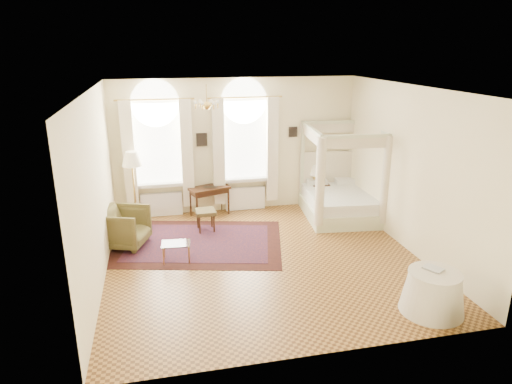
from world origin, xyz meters
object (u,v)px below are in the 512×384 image
canopy_bed (340,197)px  nightstand (320,195)px  writing_desk (209,191)px  floor_lamp (132,163)px  armchair (124,227)px  side_table (433,292)px  coffee_table (176,245)px  stool (206,213)px

canopy_bed → nightstand: size_ratio=3.54×
writing_desk → floor_lamp: size_ratio=0.62×
armchair → canopy_bed: bearing=-62.6°
armchair → side_table: armchair is taller
writing_desk → coffee_table: 2.60m
nightstand → writing_desk: (-2.87, -0.00, 0.31)m
floor_lamp → armchair: bearing=-99.5°
nightstand → stool: 3.24m
canopy_bed → side_table: canopy_bed is taller
nightstand → stool: size_ratio=1.27×
canopy_bed → writing_desk: bearing=165.3°
stool → coffee_table: size_ratio=0.84×
coffee_table → side_table: size_ratio=0.59×
coffee_table → side_table: 4.67m
nightstand → side_table: bearing=-89.7°
stool → side_table: (3.10, -4.07, -0.08)m
canopy_bed → floor_lamp: (-4.84, 0.56, 0.99)m
writing_desk → side_table: bearing=-60.2°
nightstand → coffee_table: (-3.82, -2.40, 0.03)m
writing_desk → canopy_bed: bearing=-14.7°
coffee_table → writing_desk: bearing=68.5°
coffee_table → nightstand: bearing=32.2°
writing_desk → coffee_table: bearing=-111.5°
stool → floor_lamp: 2.03m
nightstand → floor_lamp: floor_lamp is taller
canopy_bed → armchair: 5.09m
floor_lamp → nightstand: bearing=3.0°
nightstand → floor_lamp: size_ratio=0.36×
armchair → floor_lamp: floor_lamp is taller
side_table → writing_desk: bearing=119.8°
canopy_bed → writing_desk: (-3.08, 0.81, 0.12)m
armchair → coffee_table: armchair is taller
writing_desk → stool: 1.03m
writing_desk → floor_lamp: floor_lamp is taller
canopy_bed → coffee_table: (-4.03, -1.59, -0.16)m
coffee_table → floor_lamp: bearing=110.6°
nightstand → armchair: size_ratio=0.69×
coffee_table → armchair: bearing=136.8°
nightstand → coffee_table: bearing=-147.8°
writing_desk → armchair: armchair is taller
writing_desk → stool: bearing=-102.0°
canopy_bed → floor_lamp: canopy_bed is taller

